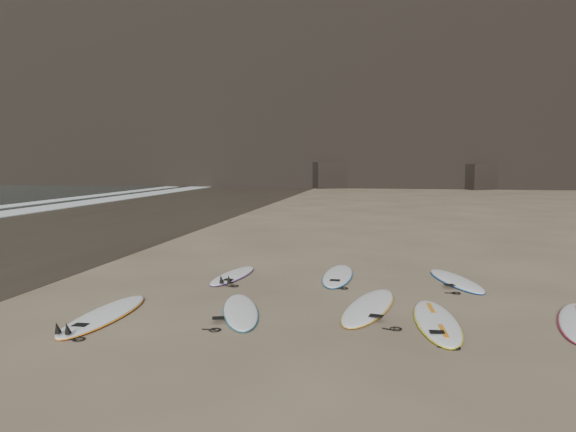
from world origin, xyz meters
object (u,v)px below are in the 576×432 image
Objects in this scene: surfboard_1 at (241,310)px; surfboard_5 at (233,275)px; surfboard_0 at (105,314)px; surfboard_3 at (437,321)px; surfboard_6 at (338,275)px; surfboard_2 at (369,306)px; surfboard_7 at (456,280)px.

surfboard_1 reaches higher than surfboard_5.
surfboard_1 is 3.05m from surfboard_5.
surfboard_3 is at bearing 6.44° from surfboard_0.
surfboard_3 is (3.29, -0.06, 0.00)m from surfboard_1.
surfboard_6 is at bearing 49.78° from surfboard_1.
surfboard_1 is 3.57m from surfboard_6.
surfboard_7 is (1.77, 2.55, -0.01)m from surfboard_2.
surfboard_1 is at bearing 174.98° from surfboard_3.
surfboard_6 is 2.57m from surfboard_7.
surfboard_2 reaches higher than surfboard_5.
surfboard_3 is at bearing -28.43° from surfboard_5.
surfboard_3 is at bearing -60.05° from surfboard_6.
surfboard_2 reaches higher than surfboard_3.
surfboard_5 is 0.90× the size of surfboard_7.
surfboard_3 reaches higher than surfboard_6.
surfboard_1 is 0.90× the size of surfboard_3.
surfboard_5 is at bearing -170.26° from surfboard_6.
surfboard_6 is (3.57, 3.95, -0.00)m from surfboard_0.
surfboard_1 is 2.28m from surfboard_2.
surfboard_7 is at bearing 10.22° from surfboard_5.
surfboard_6 is at bearing 115.64° from surfboard_3.
surfboard_0 is 1.12× the size of surfboard_1.
surfboard_5 is 0.87× the size of surfboard_6.
surfboard_0 is 2.28m from surfboard_1.
surfboard_5 is at bearing 71.18° from surfboard_0.
surfboard_6 reaches higher than surfboard_1.
surfboard_2 is 1.04× the size of surfboard_3.
surfboard_5 is at bearing 155.46° from surfboard_2.
surfboard_1 is 0.93× the size of surfboard_6.
surfboard_1 is at bearing -157.82° from surfboard_7.
surfboard_2 is 3.10m from surfboard_7.
surfboard_2 is at bearing -141.88° from surfboard_7.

